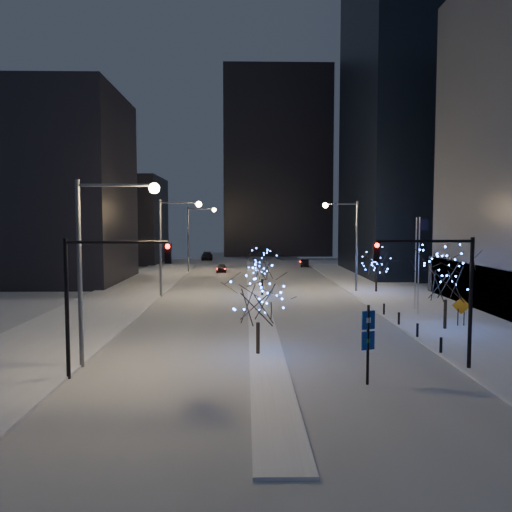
{
  "coord_description": "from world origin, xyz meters",
  "views": [
    {
      "loc": [
        -1.21,
        -24.44,
        7.82
      ],
      "look_at": [
        -0.36,
        15.93,
        5.0
      ],
      "focal_mm": 35.0,
      "sensor_mm": 36.0,
      "label": 1
    }
  ],
  "objects_px": {
    "street_lamp_w_far": "(195,230)",
    "traffic_signal_west": "(98,284)",
    "car_mid": "(305,263)",
    "car_far": "(207,256)",
    "holiday_tree_plaza_far": "(377,264)",
    "holiday_tree_plaza_near": "(446,276)",
    "traffic_signal_east": "(442,280)",
    "holiday_tree_median_far": "(262,265)",
    "street_lamp_w_mid": "(170,234)",
    "holiday_tree_median_near": "(258,297)",
    "street_lamp_w_near": "(99,246)",
    "street_lamp_east": "(349,234)",
    "construction_sign": "(461,308)",
    "car_near": "(222,268)",
    "wayfinding_sign": "(368,336)"
  },
  "relations": [
    {
      "from": "street_lamp_east",
      "to": "traffic_signal_west",
      "type": "distance_m",
      "value": 35.3
    },
    {
      "from": "street_lamp_w_near",
      "to": "street_lamp_w_far",
      "type": "xyz_separation_m",
      "value": [
        0.0,
        50.0,
        0.0
      ]
    },
    {
      "from": "street_lamp_w_near",
      "to": "traffic_signal_west",
      "type": "relative_size",
      "value": 1.43
    },
    {
      "from": "street_lamp_w_far",
      "to": "holiday_tree_median_near",
      "type": "xyz_separation_m",
      "value": [
        8.44,
        -47.93,
        -3.06
      ]
    },
    {
      "from": "street_lamp_east",
      "to": "car_far",
      "type": "relative_size",
      "value": 1.83
    },
    {
      "from": "street_lamp_w_mid",
      "to": "car_far",
      "type": "distance_m",
      "value": 49.3
    },
    {
      "from": "street_lamp_w_far",
      "to": "traffic_signal_west",
      "type": "xyz_separation_m",
      "value": [
        0.5,
        -52.0,
        -1.74
      ]
    },
    {
      "from": "car_far",
      "to": "holiday_tree_plaza_far",
      "type": "xyz_separation_m",
      "value": [
        22.07,
        -46.59,
        2.4
      ]
    },
    {
      "from": "holiday_tree_median_near",
      "to": "holiday_tree_median_far",
      "type": "xyz_separation_m",
      "value": [
        1.0,
        22.81,
        -0.16
      ]
    },
    {
      "from": "car_far",
      "to": "holiday_tree_plaza_near",
      "type": "relative_size",
      "value": 0.95
    },
    {
      "from": "traffic_signal_east",
      "to": "holiday_tree_plaza_near",
      "type": "xyz_separation_m",
      "value": [
        4.12,
        9.51,
        -0.86
      ]
    },
    {
      "from": "traffic_signal_west",
      "to": "car_far",
      "type": "relative_size",
      "value": 1.28
    },
    {
      "from": "street_lamp_w_far",
      "to": "traffic_signal_east",
      "type": "relative_size",
      "value": 1.43
    },
    {
      "from": "street_lamp_w_far",
      "to": "car_near",
      "type": "relative_size",
      "value": 2.67
    },
    {
      "from": "car_far",
      "to": "holiday_tree_median_far",
      "type": "xyz_separation_m",
      "value": [
        9.5,
        -49.09,
        2.49
      ]
    },
    {
      "from": "street_lamp_w_near",
      "to": "street_lamp_east",
      "type": "bearing_deg",
      "value": 55.81
    },
    {
      "from": "street_lamp_w_mid",
      "to": "street_lamp_east",
      "type": "height_order",
      "value": "same"
    },
    {
      "from": "car_mid",
      "to": "car_far",
      "type": "distance_m",
      "value": 23.5
    },
    {
      "from": "car_mid",
      "to": "street_lamp_w_far",
      "type": "bearing_deg",
      "value": 34.9
    },
    {
      "from": "traffic_signal_west",
      "to": "construction_sign",
      "type": "relative_size",
      "value": 3.3
    },
    {
      "from": "street_lamp_w_mid",
      "to": "car_mid",
      "type": "relative_size",
      "value": 2.6
    },
    {
      "from": "car_far",
      "to": "holiday_tree_plaza_near",
      "type": "height_order",
      "value": "holiday_tree_plaza_near"
    },
    {
      "from": "street_lamp_east",
      "to": "traffic_signal_east",
      "type": "height_order",
      "value": "street_lamp_east"
    },
    {
      "from": "street_lamp_east",
      "to": "holiday_tree_plaza_far",
      "type": "relative_size",
      "value": 2.09
    },
    {
      "from": "street_lamp_w_mid",
      "to": "holiday_tree_plaza_far",
      "type": "bearing_deg",
      "value": 6.19
    },
    {
      "from": "street_lamp_w_near",
      "to": "holiday_tree_median_near",
      "type": "xyz_separation_m",
      "value": [
        8.44,
        2.07,
        -3.06
      ]
    },
    {
      "from": "street_lamp_w_mid",
      "to": "traffic_signal_west",
      "type": "relative_size",
      "value": 1.43
    },
    {
      "from": "traffic_signal_west",
      "to": "construction_sign",
      "type": "distance_m",
      "value": 25.98
    },
    {
      "from": "holiday_tree_median_near",
      "to": "holiday_tree_median_far",
      "type": "distance_m",
      "value": 22.83
    },
    {
      "from": "street_lamp_w_far",
      "to": "holiday_tree_median_near",
      "type": "distance_m",
      "value": 48.76
    },
    {
      "from": "car_far",
      "to": "holiday_tree_plaza_far",
      "type": "relative_size",
      "value": 1.14
    },
    {
      "from": "street_lamp_w_near",
      "to": "street_lamp_east",
      "type": "xyz_separation_m",
      "value": [
        19.02,
        28.0,
        -0.05
      ]
    },
    {
      "from": "construction_sign",
      "to": "traffic_signal_west",
      "type": "bearing_deg",
      "value": -141.89
    },
    {
      "from": "street_lamp_east",
      "to": "car_near",
      "type": "distance_m",
      "value": 27.13
    },
    {
      "from": "holiday_tree_plaza_near",
      "to": "car_far",
      "type": "bearing_deg",
      "value": 108.62
    },
    {
      "from": "street_lamp_w_mid",
      "to": "car_mid",
      "type": "bearing_deg",
      "value": 62.08
    },
    {
      "from": "holiday_tree_median_near",
      "to": "holiday_tree_plaza_near",
      "type": "relative_size",
      "value": 0.91
    },
    {
      "from": "street_lamp_w_near",
      "to": "street_lamp_w_mid",
      "type": "xyz_separation_m",
      "value": [
        0.0,
        25.0,
        0.0
      ]
    },
    {
      "from": "traffic_signal_east",
      "to": "holiday_tree_median_far",
      "type": "relative_size",
      "value": 1.44
    },
    {
      "from": "car_far",
      "to": "holiday_tree_plaza_far",
      "type": "height_order",
      "value": "holiday_tree_plaza_far"
    },
    {
      "from": "car_mid",
      "to": "car_far",
      "type": "relative_size",
      "value": 0.71
    },
    {
      "from": "traffic_signal_east",
      "to": "construction_sign",
      "type": "xyz_separation_m",
      "value": [
        5.69,
        10.48,
        -3.33
      ]
    },
    {
      "from": "car_mid",
      "to": "construction_sign",
      "type": "bearing_deg",
      "value": 105.13
    },
    {
      "from": "street_lamp_w_far",
      "to": "street_lamp_east",
      "type": "distance_m",
      "value": 29.08
    },
    {
      "from": "car_mid",
      "to": "construction_sign",
      "type": "relative_size",
      "value": 1.82
    },
    {
      "from": "street_lamp_w_far",
      "to": "holiday_tree_plaza_far",
      "type": "relative_size",
      "value": 2.09
    },
    {
      "from": "street_lamp_w_near",
      "to": "car_far",
      "type": "bearing_deg",
      "value": 90.05
    },
    {
      "from": "street_lamp_east",
      "to": "holiday_tree_plaza_far",
      "type": "height_order",
      "value": "street_lamp_east"
    },
    {
      "from": "wayfinding_sign",
      "to": "street_lamp_w_near",
      "type": "bearing_deg",
      "value": 146.24
    },
    {
      "from": "street_lamp_w_near",
      "to": "car_far",
      "type": "height_order",
      "value": "street_lamp_w_near"
    }
  ]
}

